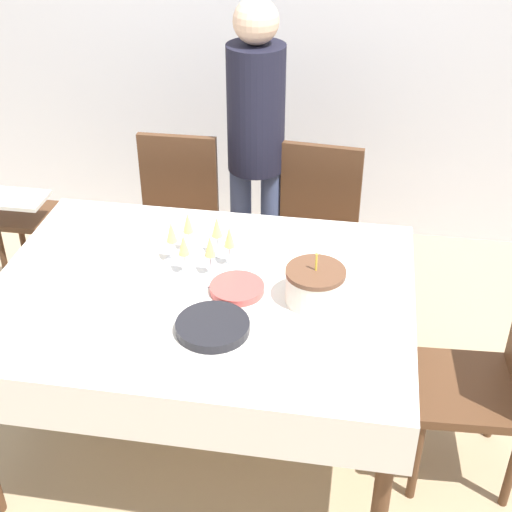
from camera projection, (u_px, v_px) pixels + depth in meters
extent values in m
plane|color=tan|center=(208.00, 433.00, 3.11)|extent=(12.00, 12.00, 0.00)
cube|color=silver|center=(274.00, 10.00, 3.94)|extent=(8.00, 0.05, 2.70)
cube|color=silver|center=(201.00, 291.00, 2.70)|extent=(1.57, 1.15, 0.03)
cube|color=silver|center=(202.00, 310.00, 2.75)|extent=(1.60, 1.18, 0.21)
cylinder|color=#51331E|center=(382.00, 495.00, 2.38)|extent=(0.06, 0.06, 0.75)
cylinder|color=#51331E|center=(83.00, 281.00, 3.44)|extent=(0.06, 0.06, 0.75)
cylinder|color=#51331E|center=(385.00, 311.00, 3.24)|extent=(0.06, 0.06, 0.75)
cube|color=#51331E|center=(173.00, 246.00, 3.62)|extent=(0.43, 0.43, 0.04)
cube|color=#51331E|center=(179.00, 181.00, 3.63)|extent=(0.40, 0.04, 0.50)
cylinder|color=#51331E|center=(202.00, 305.00, 3.56)|extent=(0.04, 0.04, 0.40)
cylinder|color=#51331E|center=(133.00, 299.00, 3.61)|extent=(0.04, 0.04, 0.40)
cylinder|color=#51331E|center=(216.00, 266.00, 3.86)|extent=(0.04, 0.04, 0.40)
cylinder|color=#51331E|center=(152.00, 260.00, 3.91)|extent=(0.04, 0.04, 0.40)
cube|color=#51331E|center=(311.00, 258.00, 3.52)|extent=(0.45, 0.45, 0.04)
cube|color=#51331E|center=(321.00, 192.00, 3.53)|extent=(0.40, 0.07, 0.50)
cylinder|color=#51331E|center=(339.00, 321.00, 3.46)|extent=(0.04, 0.04, 0.40)
cylinder|color=#51331E|center=(267.00, 310.00, 3.53)|extent=(0.04, 0.04, 0.40)
cylinder|color=#51331E|center=(349.00, 280.00, 3.75)|extent=(0.04, 0.04, 0.40)
cylinder|color=#51331E|center=(283.00, 270.00, 3.82)|extent=(0.04, 0.04, 0.40)
cube|color=#51331E|center=(466.00, 389.00, 2.74)|extent=(0.44, 0.44, 0.04)
cylinder|color=#51331E|center=(416.00, 460.00, 2.73)|extent=(0.04, 0.04, 0.40)
cylinder|color=#51331E|center=(409.00, 395.00, 3.03)|extent=(0.04, 0.04, 0.40)
cylinder|color=#51331E|center=(512.00, 468.00, 2.70)|extent=(0.04, 0.04, 0.40)
cylinder|color=#51331E|center=(495.00, 401.00, 3.00)|extent=(0.04, 0.04, 0.40)
cylinder|color=silver|center=(315.00, 287.00, 2.59)|extent=(0.21, 0.21, 0.12)
cylinder|color=brown|center=(316.00, 272.00, 2.56)|extent=(0.22, 0.22, 0.02)
cylinder|color=yellow|center=(316.00, 263.00, 2.53)|extent=(0.01, 0.01, 0.06)
sphere|color=#F9CC4C|center=(317.00, 254.00, 2.51)|extent=(0.01, 0.01, 0.01)
cylinder|color=silver|center=(202.00, 265.00, 2.82)|extent=(0.31, 0.31, 0.01)
cylinder|color=silver|center=(230.00, 265.00, 2.81)|extent=(0.05, 0.05, 0.00)
cylinder|color=silver|center=(230.00, 255.00, 2.78)|extent=(0.01, 0.01, 0.08)
cone|color=#E0CC72|center=(229.00, 237.00, 2.74)|extent=(0.04, 0.04, 0.08)
cylinder|color=silver|center=(218.00, 254.00, 2.87)|extent=(0.05, 0.05, 0.00)
cylinder|color=silver|center=(217.00, 245.00, 2.85)|extent=(0.01, 0.01, 0.08)
cone|color=#E0CC72|center=(217.00, 227.00, 2.80)|extent=(0.04, 0.04, 0.08)
cylinder|color=silver|center=(189.00, 250.00, 2.90)|extent=(0.05, 0.05, 0.00)
cylinder|color=silver|center=(189.00, 241.00, 2.88)|extent=(0.01, 0.01, 0.08)
cone|color=#E0CC72|center=(188.00, 223.00, 2.83)|extent=(0.04, 0.04, 0.08)
cylinder|color=silver|center=(173.00, 260.00, 2.84)|extent=(0.05, 0.05, 0.00)
cylinder|color=silver|center=(173.00, 250.00, 2.82)|extent=(0.01, 0.01, 0.08)
cone|color=#E0CC72|center=(171.00, 232.00, 2.77)|extent=(0.04, 0.04, 0.08)
cylinder|color=silver|center=(185.00, 273.00, 2.76)|extent=(0.05, 0.05, 0.00)
cylinder|color=silver|center=(185.00, 263.00, 2.74)|extent=(0.01, 0.01, 0.08)
cone|color=#E0CC72|center=(184.00, 245.00, 2.69)|extent=(0.04, 0.04, 0.08)
cylinder|color=silver|center=(211.00, 274.00, 2.75)|extent=(0.05, 0.05, 0.00)
cylinder|color=silver|center=(211.00, 265.00, 2.73)|extent=(0.01, 0.01, 0.08)
cone|color=#E0CC72|center=(210.00, 246.00, 2.68)|extent=(0.04, 0.04, 0.08)
cylinder|color=black|center=(213.00, 330.00, 2.47)|extent=(0.26, 0.26, 0.01)
cylinder|color=black|center=(213.00, 328.00, 2.47)|extent=(0.26, 0.26, 0.01)
cylinder|color=black|center=(213.00, 327.00, 2.47)|extent=(0.26, 0.26, 0.01)
cylinder|color=black|center=(213.00, 325.00, 2.46)|extent=(0.26, 0.26, 0.01)
cylinder|color=black|center=(213.00, 323.00, 2.46)|extent=(0.26, 0.26, 0.01)
cylinder|color=#CC4C47|center=(237.00, 291.00, 2.67)|extent=(0.20, 0.20, 0.01)
cylinder|color=#CC4C47|center=(237.00, 289.00, 2.66)|extent=(0.20, 0.20, 0.01)
cylinder|color=#CC4C47|center=(237.00, 288.00, 2.66)|extent=(0.20, 0.20, 0.01)
cylinder|color=#CC4C47|center=(237.00, 286.00, 2.66)|extent=(0.20, 0.20, 0.01)
cube|color=silver|center=(310.00, 335.00, 2.45)|extent=(0.30, 0.04, 0.00)
cube|color=silver|center=(122.00, 299.00, 2.61)|extent=(0.18, 0.09, 0.02)
cube|color=white|center=(141.00, 273.00, 2.77)|extent=(0.15, 0.15, 0.01)
cylinder|color=#3F4C72|center=(241.00, 233.00, 3.79)|extent=(0.11, 0.11, 0.78)
cylinder|color=#3F4C72|center=(271.00, 236.00, 3.76)|extent=(0.11, 0.11, 0.78)
cylinder|color=black|center=(256.00, 109.00, 3.40)|extent=(0.28, 0.28, 0.62)
sphere|color=#D8B293|center=(256.00, 21.00, 3.17)|extent=(0.21, 0.21, 0.21)
cube|color=#51331E|center=(26.00, 215.00, 3.62)|extent=(0.30, 0.30, 0.03)
cube|color=silver|center=(12.00, 199.00, 3.46)|extent=(0.33, 0.20, 0.02)
cylinder|color=#51331E|center=(6.00, 271.00, 3.70)|extent=(0.03, 0.03, 0.54)
cylinder|color=#51331E|center=(46.00, 275.00, 3.67)|extent=(0.03, 0.03, 0.54)
cylinder|color=#51331E|center=(25.00, 249.00, 3.88)|extent=(0.03, 0.03, 0.54)
cylinder|color=#51331E|center=(63.00, 253.00, 3.85)|extent=(0.03, 0.03, 0.54)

